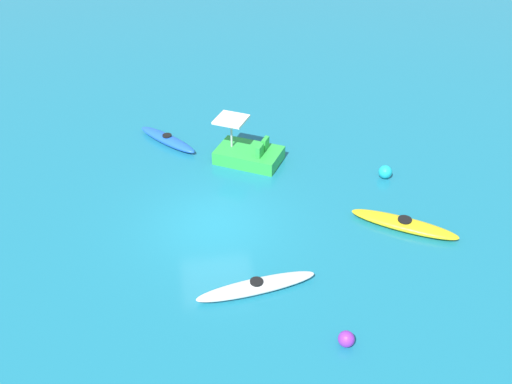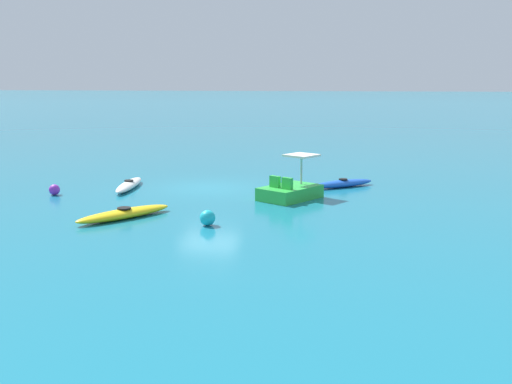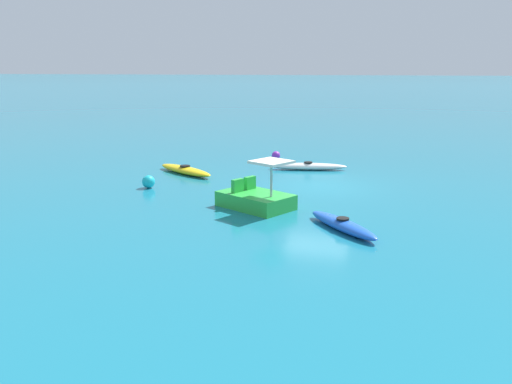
{
  "view_description": "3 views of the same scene",
  "coord_description": "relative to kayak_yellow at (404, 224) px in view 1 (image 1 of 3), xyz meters",
  "views": [
    {
      "loc": [
        -0.95,
        -15.84,
        12.07
      ],
      "look_at": [
        1.5,
        1.03,
        0.43
      ],
      "focal_mm": 42.6,
      "sensor_mm": 36.0,
      "label": 1
    },
    {
      "loc": [
        23.28,
        7.2,
        4.43
      ],
      "look_at": [
        1.83,
        2.47,
        0.26
      ],
      "focal_mm": 40.35,
      "sensor_mm": 36.0,
      "label": 2
    },
    {
      "loc": [
        -2.47,
        20.32,
        4.59
      ],
      "look_at": [
        1.94,
        2.43,
        0.21
      ],
      "focal_mm": 36.98,
      "sensor_mm": 36.0,
      "label": 3
    }
  ],
  "objects": [
    {
      "name": "kayak_white",
      "position": [
        -5.14,
        -2.19,
        -0.0
      ],
      "size": [
        3.58,
        1.2,
        0.37
      ],
      "color": "white",
      "rests_on": "ground_plane"
    },
    {
      "name": "kayak_yellow",
      "position": [
        0.0,
        0.0,
        0.0
      ],
      "size": [
        3.32,
        2.5,
        0.37
      ],
      "color": "yellow",
      "rests_on": "ground_plane"
    },
    {
      "name": "buoy_purple",
      "position": [
        -3.16,
        -4.5,
        0.05
      ],
      "size": [
        0.43,
        0.43,
        0.43
      ],
      "primitive_type": "sphere",
      "color": "purple",
      "rests_on": "ground_plane"
    },
    {
      "name": "buoy_cyan",
      "position": [
        0.35,
        3.0,
        0.09
      ],
      "size": [
        0.5,
        0.5,
        0.5
      ],
      "primitive_type": "sphere",
      "color": "#19B7C6",
      "rests_on": "ground_plane"
    },
    {
      "name": "kayak_blue",
      "position": [
        -7.44,
        6.7,
        -0.0
      ],
      "size": [
        2.43,
        2.71,
        0.37
      ],
      "color": "blue",
      "rests_on": "ground_plane"
    },
    {
      "name": "ground_plane",
      "position": [
        -6.03,
        1.09,
        -0.16
      ],
      "size": [
        600.0,
        600.0,
        0.0
      ],
      "primitive_type": "plane",
      "color": "#19728C"
    },
    {
      "name": "pedal_boat_green",
      "position": [
        -4.42,
        4.88,
        0.17
      ],
      "size": [
        2.83,
        2.49,
        1.68
      ],
      "color": "green",
      "rests_on": "ground_plane"
    }
  ]
}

